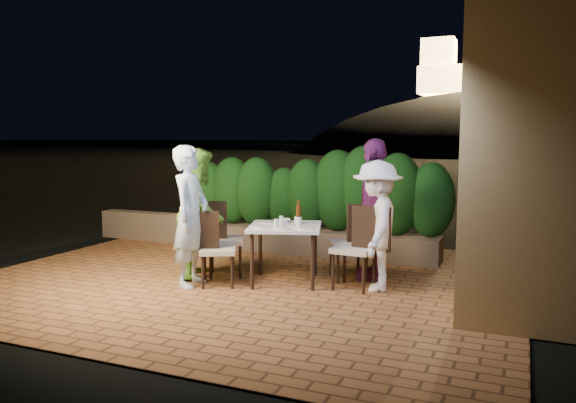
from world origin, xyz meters
The scene contains 32 objects.
ground centered at (0.00, 0.00, -0.02)m, with size 400.00×400.00×0.00m, color black.
terrace_floor centered at (0.00, 0.50, -0.07)m, with size 7.00×6.00×0.15m, color #925A2F.
building_wall centered at (3.60, 2.00, 2.50)m, with size 1.60×5.00×5.00m, color olive.
window_pane centered at (2.82, 1.50, 2.00)m, with size 0.08×1.00×1.40m, color black.
window_frame centered at (2.81, 1.50, 2.00)m, with size 0.06×1.15×1.55m, color black.
planter centered at (0.20, 2.30, 0.20)m, with size 4.20×0.55×0.40m, color brown.
hedge centered at (0.20, 2.30, 0.95)m, with size 4.00×0.70×1.10m, color #0F360F, non-canonical shape.
parapet centered at (-2.80, 2.30, 0.25)m, with size 2.20×0.30×0.50m, color brown.
hill centered at (2.00, 60.00, -4.00)m, with size 52.00×40.00×22.00m, color black.
fortress centered at (2.00, 60.00, 10.50)m, with size 26.00×8.00×8.00m, color #FFCC7A, non-canonical shape.
dining_table centered at (0.56, 0.49, 0.38)m, with size 0.91×0.91×0.75m, color white, non-canonical shape.
plate_nw centered at (0.37, 0.21, 0.76)m, with size 0.20×0.20×0.01m, color white.
plate_sw centered at (0.26, 0.60, 0.76)m, with size 0.24×0.24×0.01m, color white.
plate_ne centered at (0.89, 0.34, 0.76)m, with size 0.24×0.24×0.01m, color white.
plate_se centered at (0.75, 0.82, 0.76)m, with size 0.24×0.24×0.01m, color white.
plate_centre centered at (0.58, 0.49, 0.76)m, with size 0.24×0.24×0.01m, color white.
plate_front centered at (0.67, 0.18, 0.76)m, with size 0.21×0.21×0.01m, color white.
glass_nw centered at (0.53, 0.29, 0.80)m, with size 0.06×0.06×0.11m, color silver.
glass_sw centered at (0.45, 0.63, 0.80)m, with size 0.06×0.06×0.10m, color silver.
glass_ne centered at (0.76, 0.47, 0.81)m, with size 0.07×0.07×0.12m, color silver.
glass_se centered at (0.66, 0.64, 0.80)m, with size 0.06×0.06×0.10m, color silver.
beer_bottle centered at (0.70, 0.61, 0.91)m, with size 0.06×0.06×0.33m, color #4A250C, non-canonical shape.
bowl centered at (0.43, 0.78, 0.77)m, with size 0.15×0.15×0.04m, color white.
chair_left_front centered at (-0.16, 0.01, 0.48)m, with size 0.44×0.44×0.95m, color black, non-canonical shape.
chair_left_back centered at (-0.31, 0.48, 0.51)m, with size 0.48×0.48×1.03m, color black, non-canonical shape.
chair_right_front centered at (1.47, 0.55, 0.52)m, with size 0.49×0.49×1.05m, color black, non-canonical shape.
chair_right_back centered at (1.28, 0.95, 0.50)m, with size 0.46×0.46×1.00m, color black, non-canonical shape.
diner_blue centered at (-0.47, -0.12, 0.89)m, with size 0.65×0.43×1.78m, color #C1DFF8.
diner_green centered at (-0.63, 0.38, 0.87)m, with size 0.84×0.66×1.74m, color #6CB538.
diner_white centered at (1.75, 0.60, 0.80)m, with size 1.04×0.60×1.61m, color white.
diner_purple centered at (1.57, 1.13, 0.94)m, with size 1.10×0.46×1.87m, color #76276D.
parapet_lamp centered at (-2.20, 2.30, 0.57)m, with size 0.10×0.10×0.14m, color orange.
Camera 1 is at (3.39, -6.09, 1.90)m, focal length 35.00 mm.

